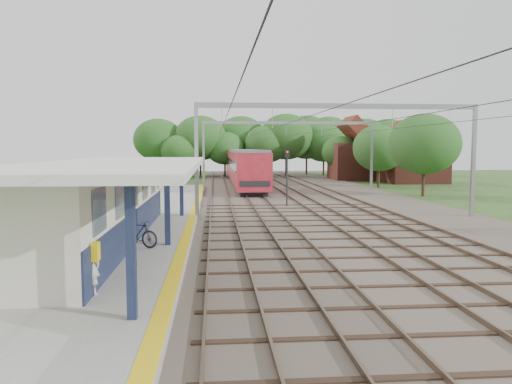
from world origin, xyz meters
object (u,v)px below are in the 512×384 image
train (242,165)px  person (88,265)px  bicycle (137,234)px  signal_post (287,172)px

train → person: bearing=-98.2°
person → bicycle: size_ratio=0.89×
bicycle → signal_post: (8.43, 15.98, 1.67)m
person → train: bearing=-101.8°
person → bicycle: bearing=-96.4°
bicycle → train: 42.03m
person → signal_post: bearing=-114.9°
person → signal_post: (8.74, 22.51, 1.39)m
bicycle → signal_post: 18.14m
train → signal_post: (1.85, -25.51, 0.32)m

